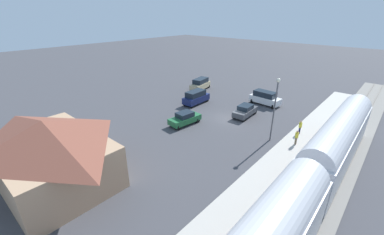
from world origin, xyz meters
The scene contains 12 objects.
ground_plane centered at (0.00, 0.00, 0.00)m, with size 200.00×200.00×0.00m, color #424247.
railway_track centered at (-14.00, 0.00, 0.09)m, with size 4.80×70.00×0.30m.
platform centered at (-10.00, 0.00, 0.15)m, with size 3.20×46.00×0.30m.
station_building centered at (4.00, 22.00, 3.08)m, with size 12.04×8.53×5.93m.
pedestrian_on_platform centered at (-9.98, 1.79, 1.28)m, with size 0.36×0.36×1.71m.
pedestrian_waiting_far centered at (-9.38, -1.15, 1.28)m, with size 0.36×0.36×1.71m.
sedan_charcoal centered at (-1.31, -2.15, 0.88)m, with size 2.04×4.58×1.74m.
sedan_green centered at (3.42, 5.59, 0.88)m, with size 2.33×4.68×1.74m.
suv_white centered at (-1.21, -8.68, 1.15)m, with size 5.03×2.67×2.22m.
suv_navy centered at (7.49, -1.53, 1.15)m, with size 2.05×4.94×2.22m.
suv_tan centered at (11.99, -8.13, 1.15)m, with size 2.77×5.16×2.22m.
light_pole_near_platform centered at (-7.20, 2.21, 4.73)m, with size 0.44×0.44×7.47m.
Camera 1 is at (-16.90, 27.37, 13.94)m, focal length 22.67 mm.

